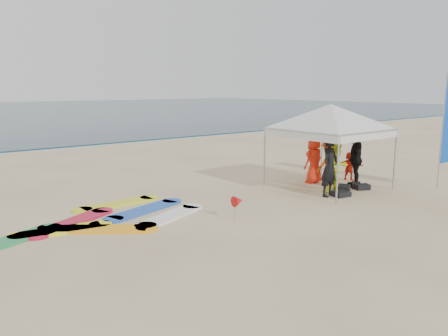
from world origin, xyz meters
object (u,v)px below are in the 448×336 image
Objects in this scene: canopy_tent at (331,104)px; marker_pennant at (238,201)px; person_black_b at (356,159)px; surfboard_spread at (102,220)px; person_orange_b at (314,160)px; feather_flag at (447,121)px; person_seated at (349,166)px; person_black_a at (330,166)px; person_yellow at (337,167)px; person_orange_a at (329,163)px.

canopy_tent is 6.59× the size of marker_pennant.
person_black_b is 0.34× the size of surfboard_spread.
surfboard_spread is (-7.62, 0.34, -0.79)m from person_orange_b.
feather_flag is 7.86m from marker_pennant.
person_seated is at bearing -5.08° from surfboard_spread.
person_black_a is 0.63m from person_yellow.
person_black_b is 5.56m from marker_pennant.
person_seated is at bearing -173.03° from person_orange_a.
person_orange_b is 5.18m from marker_pennant.
person_black_b is (1.14, 0.11, 0.14)m from person_yellow.
person_black_b is 2.97× the size of marker_pennant.
marker_pennant is 0.11× the size of surfboard_spread.
person_yellow is 2.14m from person_seated.
person_orange_b is (-0.08, 0.58, 0.04)m from person_orange_a.
marker_pennant is at bearing 168.49° from feather_flag.
person_orange_b is at bearing 129.25° from feather_flag.
person_orange_b reaches higher than person_yellow.
person_orange_b is (0.51, 1.36, 0.01)m from person_yellow.
person_yellow is 1.45m from person_orange_b.
person_seated is 0.24× the size of canopy_tent.
person_orange_a is at bearing 36.86° from canopy_tent.
marker_pennant is (-3.78, -0.15, -0.43)m from person_black_a.
person_black_b is 1.15× the size of person_orange_b.
person_black_a reaches higher than person_seated.
feather_flag is 5.92× the size of marker_pennant.
surfboard_spread is at bearing 155.41° from person_black_a.
person_orange_a is 1.37m from person_seated.
person_black_b reaches higher than person_black_a.
person_orange_b is at bearing -80.19° from person_orange_a.
canopy_tent is 3.79m from feather_flag.
surfboard_spread is (-7.70, 0.91, -0.75)m from person_orange_a.
person_seated is 9.09m from surfboard_spread.
person_orange_a is at bearing 94.72° from person_orange_b.
surfboard_spread is at bearing 170.99° from canopy_tent.
person_yellow is at bearing 103.24° from person_seated.
person_orange_a is 0.89m from person_black_b.
feather_flag reaches higher than person_yellow.
person_black_b is at bearing 19.43° from person_yellow.
canopy_tent is 7.93m from surfboard_spread.
person_black_b is 8.46m from surfboard_spread.
person_orange_a is 7.79m from surfboard_spread.
person_seated is 0.18× the size of surfboard_spread.
person_black_b reaches higher than surfboard_spread.
person_black_b is 1.40m from person_orange_b.
person_black_a is 6.84m from surfboard_spread.
person_yellow reaches higher than person_orange_a.
person_orange_a is 0.28× the size of surfboard_spread.
person_black_a is 4.29m from feather_flag.
canopy_tent is at bearing -9.01° from surfboard_spread.
feather_flag is (3.73, -1.68, 1.30)m from person_black_a.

